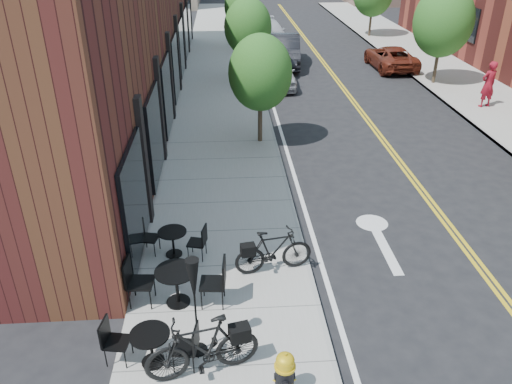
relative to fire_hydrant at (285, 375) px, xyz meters
name	(u,v)px	position (x,y,z in m)	size (l,w,h in m)	color
ground	(321,309)	(1.03, 2.16, -0.56)	(120.00, 120.00, 0.00)	black
sidewalk_near	(222,133)	(-0.97, 12.16, -0.50)	(4.00, 70.00, 0.12)	#9E9B93
building_near	(110,22)	(-5.47, 16.16, 2.94)	(5.00, 28.00, 7.00)	#451716
tree_near_a	(260,73)	(0.43, 11.16, 2.04)	(2.20, 2.20, 3.81)	#382B1E
tree_near_b	(248,27)	(0.43, 19.16, 2.15)	(2.30, 2.30, 3.98)	#382B1E
tree_near_c	(241,7)	(0.43, 27.16, 1.97)	(2.10, 2.10, 3.67)	#382B1E
tree_far_b	(443,21)	(9.63, 18.16, 2.49)	(2.80, 2.80, 4.62)	#382B1E
fire_hydrant	(285,375)	(0.00, 0.00, 0.00)	(0.42, 0.42, 0.93)	maroon
bicycle_left	(202,347)	(-1.35, 0.55, 0.16)	(0.57, 2.01, 1.20)	black
bicycle_right	(274,251)	(0.16, 3.40, 0.09)	(0.50, 1.78, 1.07)	black
bistro_set_a	(177,282)	(-1.93, 2.44, 0.10)	(2.00, 0.92, 1.07)	black
bistro_set_b	(151,344)	(-2.27, 0.85, 0.01)	(1.69, 0.82, 0.89)	black
bistro_set_c	(173,239)	(-2.15, 4.18, -0.02)	(1.61, 0.82, 0.85)	black
patio_umbrella	(194,288)	(-1.47, 1.08, 1.03)	(0.33, 0.33, 2.05)	black
parked_car_a	(277,72)	(1.83, 18.53, 0.12)	(1.61, 4.00, 1.36)	#A0A2A8
parked_car_b	(284,51)	(2.63, 22.59, 0.26)	(1.74, 5.00, 1.65)	black
parked_car_c	(268,32)	(2.28, 28.54, 0.17)	(2.06, 5.06, 1.47)	silver
parked_car_far	(391,57)	(8.43, 21.45, 0.05)	(2.05, 4.44, 1.23)	maroon
pedestrian	(488,84)	(10.40, 14.37, 0.54)	(0.71, 0.47, 1.96)	maroon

